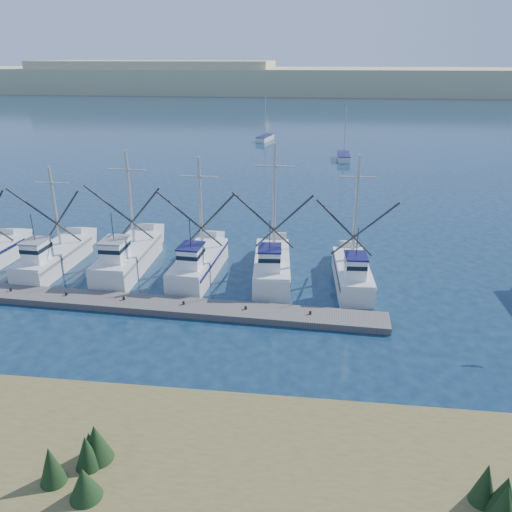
# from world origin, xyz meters

# --- Properties ---
(ground) EXTENTS (500.00, 500.00, 0.00)m
(ground) POSITION_xyz_m (0.00, 0.00, 0.00)
(ground) COLOR #0B1E33
(ground) RESTS_ON ground
(shore_bank) EXTENTS (40.00, 10.00, 1.60)m
(shore_bank) POSITION_xyz_m (-8.00, -10.00, 0.80)
(shore_bank) COLOR #4C422D
(shore_bank) RESTS_ON ground
(floating_dock) EXTENTS (31.58, 3.45, 0.42)m
(floating_dock) POSITION_xyz_m (-10.15, 5.18, 0.21)
(floating_dock) COLOR #5C5652
(floating_dock) RESTS_ON ground
(dune_ridge) EXTENTS (360.00, 60.00, 10.00)m
(dune_ridge) POSITION_xyz_m (0.00, 210.00, 5.00)
(dune_ridge) COLOR tan
(dune_ridge) RESTS_ON ground
(trawler_fleet) EXTENTS (30.13, 8.74, 9.57)m
(trawler_fleet) POSITION_xyz_m (-10.11, 10.18, 1.00)
(trawler_fleet) COLOR silver
(trawler_fleet) RESTS_ON ground
(sailboat_near) EXTENTS (1.80, 5.61, 8.10)m
(sailboat_near) POSITION_xyz_m (5.02, 56.06, 0.50)
(sailboat_near) COLOR silver
(sailboat_near) RESTS_ON ground
(sailboat_far) EXTENTS (3.00, 6.28, 8.10)m
(sailboat_far) POSITION_xyz_m (-8.99, 73.46, 0.49)
(sailboat_far) COLOR silver
(sailboat_far) RESTS_ON ground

